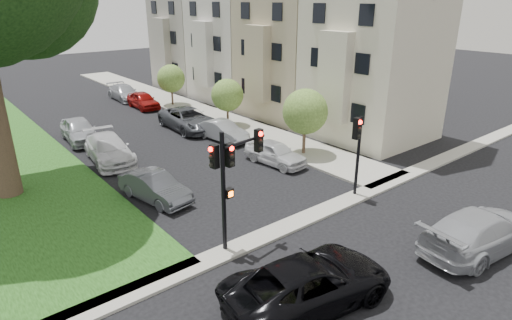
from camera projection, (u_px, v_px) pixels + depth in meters
ground at (335, 241)px, 17.06m from camera, size 140.00×140.00×0.00m
sidewalk_right at (181, 105)px, 38.43m from camera, size 3.50×44.00×0.12m
sidewalk_cross at (300, 221)px, 18.49m from camera, size 60.00×1.00×0.12m
house_a at (375, 33)px, 27.74m from camera, size 7.70×7.55×15.97m
house_b at (295, 28)px, 33.18m from camera, size 7.70×7.55×15.97m
house_c at (237, 23)px, 38.62m from camera, size 7.70×7.55×15.97m
house_d at (194, 20)px, 44.06m from camera, size 7.70×7.55×15.97m
small_tree_a at (305, 112)px, 25.53m from camera, size 2.74×2.74×4.11m
small_tree_b at (227, 95)px, 31.46m from camera, size 2.39×2.39×3.59m
small_tree_c at (171, 79)px, 37.63m from camera, size 2.45×2.45×3.67m
traffic_signal_main at (231, 169)px, 15.49m from camera, size 2.33×0.61×4.77m
traffic_signal_secondary at (358, 142)px, 19.91m from camera, size 0.52×0.42×4.02m
car_cross_near at (309, 283)px, 13.34m from camera, size 5.95×3.40×1.56m
car_cross_far at (480, 231)px, 16.25m from camera, size 5.80×2.88×1.62m
car_parked_0 at (275, 153)px, 24.77m from camera, size 1.98×4.14×1.36m
car_parked_1 at (223, 131)px, 28.91m from camera, size 1.90×4.21×1.34m
car_parked_2 at (188, 119)px, 31.28m from camera, size 2.85×5.77×1.57m
car_parked_3 at (143, 100)px, 37.37m from camera, size 1.82×4.24×1.43m
car_parked_4 at (125, 92)px, 40.45m from camera, size 2.12×4.91×1.41m
car_parked_5 at (155, 187)px, 20.32m from camera, size 2.16×4.29×1.35m
car_parked_6 at (109, 149)px, 25.15m from camera, size 2.81×5.51×1.53m
car_parked_7 at (79, 130)px, 28.63m from camera, size 2.27×4.80×1.59m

